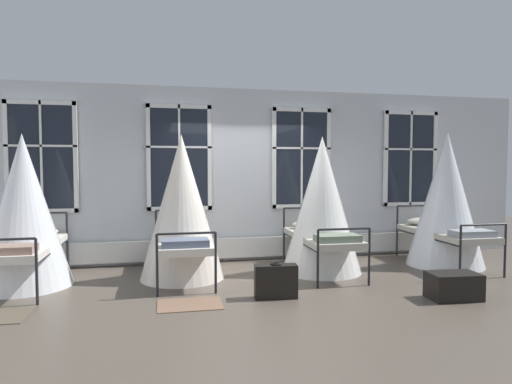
{
  "coord_description": "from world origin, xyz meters",
  "views": [
    {
      "loc": [
        -1.49,
        -6.69,
        1.72
      ],
      "look_at": [
        0.02,
        0.21,
        1.32
      ],
      "focal_mm": 31.4,
      "sensor_mm": 36.0,
      "label": 1
    }
  ],
  "objects_px": {
    "cot_first": "(24,213)",
    "cot_fourth": "(446,201)",
    "cot_second": "(182,209)",
    "travel_trunk": "(454,286)",
    "suitcase_dark": "(276,281)",
    "cot_third": "(322,206)"
  },
  "relations": [
    {
      "from": "cot_second",
      "to": "suitcase_dark",
      "type": "xyz_separation_m",
      "value": [
        1.15,
        -1.35,
        -0.86
      ]
    },
    {
      "from": "cot_second",
      "to": "travel_trunk",
      "type": "bearing_deg",
      "value": -119.62
    },
    {
      "from": "cot_fourth",
      "to": "cot_first",
      "type": "bearing_deg",
      "value": 91.1
    },
    {
      "from": "cot_first",
      "to": "cot_third",
      "type": "bearing_deg",
      "value": -90.45
    },
    {
      "from": "cot_first",
      "to": "suitcase_dark",
      "type": "relative_size",
      "value": 3.79
    },
    {
      "from": "cot_first",
      "to": "suitcase_dark",
      "type": "height_order",
      "value": "cot_first"
    },
    {
      "from": "cot_first",
      "to": "cot_fourth",
      "type": "relative_size",
      "value": 0.94
    },
    {
      "from": "cot_fourth",
      "to": "suitcase_dark",
      "type": "relative_size",
      "value": 4.02
    },
    {
      "from": "cot_fourth",
      "to": "cot_second",
      "type": "bearing_deg",
      "value": 90.55
    },
    {
      "from": "cot_first",
      "to": "suitcase_dark",
      "type": "distance_m",
      "value": 3.72
    },
    {
      "from": "suitcase_dark",
      "to": "cot_second",
      "type": "bearing_deg",
      "value": 136.94
    },
    {
      "from": "cot_first",
      "to": "cot_fourth",
      "type": "xyz_separation_m",
      "value": [
        6.77,
        -0.05,
        0.06
      ]
    },
    {
      "from": "cot_third",
      "to": "cot_second",
      "type": "bearing_deg",
      "value": 89.99
    },
    {
      "from": "cot_first",
      "to": "cot_third",
      "type": "relative_size",
      "value": 0.99
    },
    {
      "from": "cot_fourth",
      "to": "suitcase_dark",
      "type": "bearing_deg",
      "value": 112.04
    },
    {
      "from": "cot_second",
      "to": "travel_trunk",
      "type": "relative_size",
      "value": 3.47
    },
    {
      "from": "cot_third",
      "to": "cot_fourth",
      "type": "height_order",
      "value": "cot_fourth"
    },
    {
      "from": "suitcase_dark",
      "to": "cot_fourth",
      "type": "bearing_deg",
      "value": 27.08
    },
    {
      "from": "cot_third",
      "to": "travel_trunk",
      "type": "distance_m",
      "value": 2.33
    },
    {
      "from": "cot_first",
      "to": "travel_trunk",
      "type": "distance_m",
      "value": 5.99
    },
    {
      "from": "suitcase_dark",
      "to": "cot_third",
      "type": "bearing_deg",
      "value": 55.69
    },
    {
      "from": "cot_third",
      "to": "cot_first",
      "type": "bearing_deg",
      "value": 91.1
    }
  ]
}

